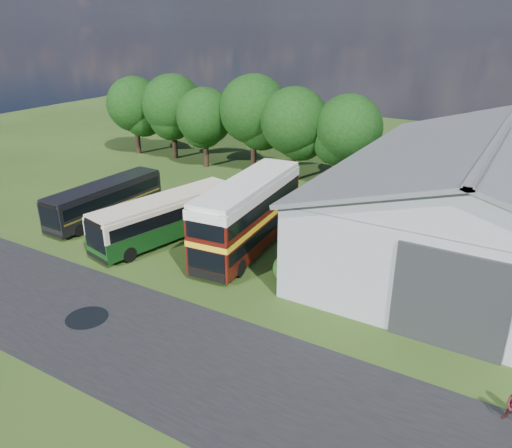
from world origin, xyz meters
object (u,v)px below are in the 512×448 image
Objects in this scene: bus_green_single at (167,217)px; bus_dark_single at (105,200)px; storage_shed at (491,194)px; bus_maroon_double at (249,215)px.

bus_green_single is 1.12× the size of bus_dark_single.
storage_shed is at bearing 18.52° from bus_dark_single.
bus_maroon_double is at bearing 5.22° from bus_dark_single.
bus_maroon_double is (-13.69, -7.34, -1.76)m from storage_shed.
bus_maroon_double is 12.54m from bus_dark_single.
bus_green_single reaches higher than bus_dark_single.
storage_shed is 2.43× the size of bus_dark_single.
storage_shed is 2.17× the size of bus_green_single.
storage_shed is at bearing 37.03° from bus_green_single.
bus_maroon_double reaches higher than bus_green_single.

